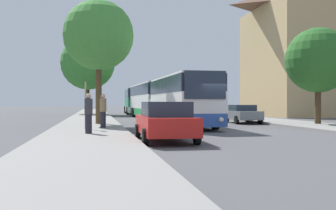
{
  "coord_description": "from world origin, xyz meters",
  "views": [
    {
      "loc": [
        -6.64,
        -20.17,
        1.56
      ],
      "look_at": [
        -1.3,
        8.42,
        1.35
      ],
      "focal_mm": 42.0,
      "sensor_mm": 36.0,
      "label": 1
    }
  ],
  "objects_px": {
    "bus_rear": "(136,101)",
    "parked_car_right_near": "(243,113)",
    "tree_right_near": "(318,60)",
    "pedestrian_waiting_near": "(103,111)",
    "tree_left_near": "(99,35)",
    "bus_front": "(182,100)",
    "parked_car_left_curb": "(165,121)",
    "bus_middle": "(151,100)",
    "bus_stop_sign": "(85,100)",
    "tree_left_far": "(88,63)",
    "pedestrian_waiting_far": "(89,113)"
  },
  "relations": [
    {
      "from": "bus_rear",
      "to": "parked_car_right_near",
      "type": "height_order",
      "value": "bus_rear"
    },
    {
      "from": "parked_car_right_near",
      "to": "tree_right_near",
      "type": "relative_size",
      "value": 0.64
    },
    {
      "from": "pedestrian_waiting_near",
      "to": "tree_left_near",
      "type": "xyz_separation_m",
      "value": [
        -0.2,
        4.31,
        4.85
      ]
    },
    {
      "from": "bus_front",
      "to": "parked_car_left_curb",
      "type": "bearing_deg",
      "value": -107.64
    },
    {
      "from": "bus_middle",
      "to": "bus_stop_sign",
      "type": "height_order",
      "value": "bus_middle"
    },
    {
      "from": "pedestrian_waiting_near",
      "to": "bus_middle",
      "type": "bearing_deg",
      "value": -18.96
    },
    {
      "from": "bus_stop_sign",
      "to": "tree_right_near",
      "type": "bearing_deg",
      "value": 9.78
    },
    {
      "from": "parked_car_left_curb",
      "to": "pedestrian_waiting_near",
      "type": "xyz_separation_m",
      "value": [
        -2.3,
        6.52,
        0.29
      ]
    },
    {
      "from": "pedestrian_waiting_near",
      "to": "tree_left_far",
      "type": "height_order",
      "value": "tree_left_far"
    },
    {
      "from": "bus_front",
      "to": "parked_car_right_near",
      "type": "height_order",
      "value": "bus_front"
    },
    {
      "from": "parked_car_right_near",
      "to": "tree_left_far",
      "type": "xyz_separation_m",
      "value": [
        -11.62,
        22.34,
        5.76
      ]
    },
    {
      "from": "parked_car_left_curb",
      "to": "parked_car_right_near",
      "type": "bearing_deg",
      "value": 57.46
    },
    {
      "from": "bus_rear",
      "to": "bus_stop_sign",
      "type": "bearing_deg",
      "value": -98.59
    },
    {
      "from": "bus_stop_sign",
      "to": "tree_left_far",
      "type": "height_order",
      "value": "tree_left_far"
    },
    {
      "from": "bus_stop_sign",
      "to": "bus_rear",
      "type": "bearing_deg",
      "value": 79.41
    },
    {
      "from": "tree_right_near",
      "to": "bus_front",
      "type": "bearing_deg",
      "value": 175.22
    },
    {
      "from": "bus_middle",
      "to": "tree_left_near",
      "type": "relative_size",
      "value": 1.47
    },
    {
      "from": "tree_left_far",
      "to": "parked_car_left_curb",
      "type": "bearing_deg",
      "value": -84.05
    },
    {
      "from": "parked_car_left_curb",
      "to": "bus_front",
      "type": "bearing_deg",
      "value": 74.14
    },
    {
      "from": "bus_middle",
      "to": "pedestrian_waiting_near",
      "type": "height_order",
      "value": "bus_middle"
    },
    {
      "from": "tree_left_near",
      "to": "parked_car_left_curb",
      "type": "bearing_deg",
      "value": -76.98
    },
    {
      "from": "bus_front",
      "to": "parked_car_left_curb",
      "type": "height_order",
      "value": "bus_front"
    },
    {
      "from": "parked_car_left_curb",
      "to": "pedestrian_waiting_far",
      "type": "bearing_deg",
      "value": 139.34
    },
    {
      "from": "bus_stop_sign",
      "to": "pedestrian_waiting_near",
      "type": "height_order",
      "value": "bus_stop_sign"
    },
    {
      "from": "parked_car_left_curb",
      "to": "bus_stop_sign",
      "type": "bearing_deg",
      "value": 120.55
    },
    {
      "from": "bus_rear",
      "to": "tree_left_far",
      "type": "bearing_deg",
      "value": -157.12
    },
    {
      "from": "bus_middle",
      "to": "tree_left_far",
      "type": "height_order",
      "value": "tree_left_far"
    },
    {
      "from": "bus_front",
      "to": "bus_stop_sign",
      "type": "distance_m",
      "value": 6.8
    },
    {
      "from": "bus_rear",
      "to": "tree_left_near",
      "type": "xyz_separation_m",
      "value": [
        -5.11,
        -26.07,
        4.2
      ]
    },
    {
      "from": "bus_middle",
      "to": "parked_car_right_near",
      "type": "bearing_deg",
      "value": -63.13
    },
    {
      "from": "parked_car_left_curb",
      "to": "pedestrian_waiting_far",
      "type": "height_order",
      "value": "pedestrian_waiting_far"
    },
    {
      "from": "tree_left_far",
      "to": "bus_front",
      "type": "bearing_deg",
      "value": -76.16
    },
    {
      "from": "pedestrian_waiting_far",
      "to": "tree_left_far",
      "type": "distance_m",
      "value": 32.32
    },
    {
      "from": "bus_middle",
      "to": "pedestrian_waiting_far",
      "type": "relative_size",
      "value": 6.62
    },
    {
      "from": "bus_rear",
      "to": "pedestrian_waiting_far",
      "type": "relative_size",
      "value": 6.06
    },
    {
      "from": "bus_middle",
      "to": "tree_left_near",
      "type": "xyz_separation_m",
      "value": [
        -5.08,
        -11.26,
        4.18
      ]
    },
    {
      "from": "bus_front",
      "to": "tree_right_near",
      "type": "height_order",
      "value": "tree_right_near"
    },
    {
      "from": "tree_left_near",
      "to": "pedestrian_waiting_near",
      "type": "bearing_deg",
      "value": -87.34
    },
    {
      "from": "bus_front",
      "to": "bus_stop_sign",
      "type": "height_order",
      "value": "bus_front"
    },
    {
      "from": "bus_front",
      "to": "pedestrian_waiting_near",
      "type": "height_order",
      "value": "bus_front"
    },
    {
      "from": "parked_car_left_curb",
      "to": "tree_left_near",
      "type": "height_order",
      "value": "tree_left_near"
    },
    {
      "from": "parked_car_left_curb",
      "to": "tree_left_near",
      "type": "distance_m",
      "value": 12.24
    },
    {
      "from": "bus_front",
      "to": "parked_car_right_near",
      "type": "xyz_separation_m",
      "value": [
        5.33,
        3.2,
        -0.98
      ]
    },
    {
      "from": "bus_rear",
      "to": "pedestrian_waiting_near",
      "type": "xyz_separation_m",
      "value": [
        -4.91,
        -30.38,
        -0.65
      ]
    },
    {
      "from": "tree_right_near",
      "to": "tree_left_near",
      "type": "bearing_deg",
      "value": 169.7
    },
    {
      "from": "parked_car_left_curb",
      "to": "pedestrian_waiting_near",
      "type": "relative_size",
      "value": 2.51
    },
    {
      "from": "bus_stop_sign",
      "to": "tree_left_near",
      "type": "distance_m",
      "value": 6.73
    },
    {
      "from": "parked_car_left_curb",
      "to": "tree_right_near",
      "type": "bearing_deg",
      "value": 35.96
    },
    {
      "from": "parked_car_right_near",
      "to": "parked_car_left_curb",
      "type": "bearing_deg",
      "value": 59.34
    },
    {
      "from": "bus_rear",
      "to": "pedestrian_waiting_far",
      "type": "height_order",
      "value": "bus_rear"
    }
  ]
}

